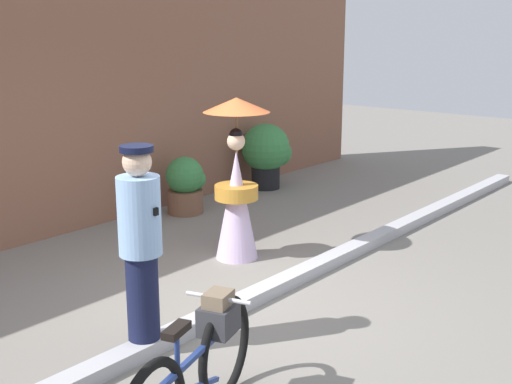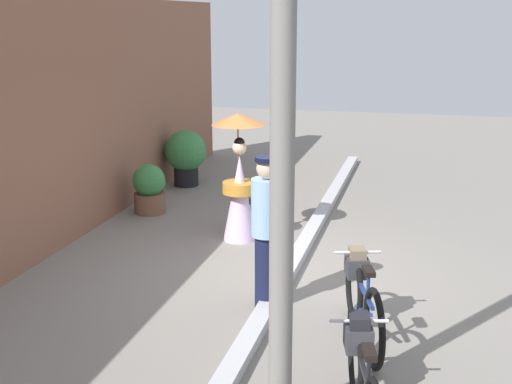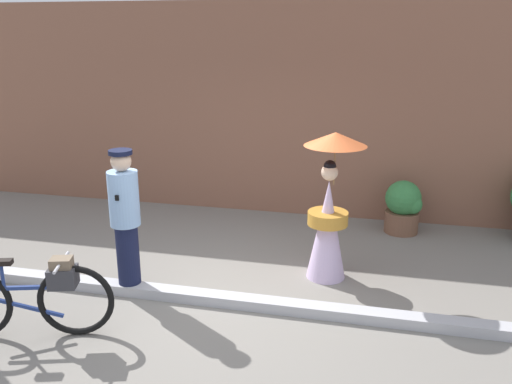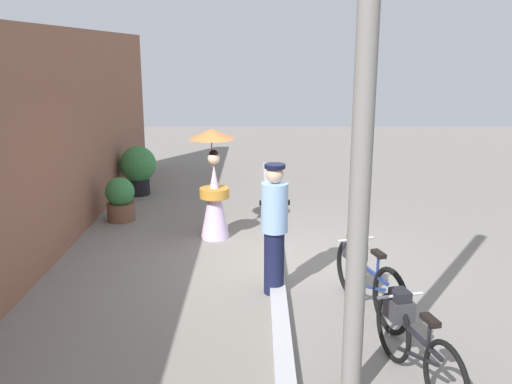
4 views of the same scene
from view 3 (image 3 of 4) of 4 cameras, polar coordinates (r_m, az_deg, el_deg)
ground_plane at (r=6.16m, az=-5.13°, el=-11.72°), size 30.00×30.00×0.00m
building_wall at (r=8.83m, az=1.59°, el=8.84°), size 14.00×0.40×3.41m
sidewalk_curb at (r=6.13m, az=-5.14°, el=-11.23°), size 14.00×0.20×0.12m
bicycle_near_officer at (r=5.76m, az=-22.97°, el=-10.29°), size 1.69×0.63×0.84m
person_officer at (r=6.18m, az=-13.85°, el=-2.79°), size 0.34×0.38×1.70m
person_with_parasol at (r=6.45m, az=7.85°, el=-1.81°), size 0.74×0.74×1.82m
potted_plant_by_door at (r=8.29m, az=15.55°, el=-1.50°), size 0.54×0.53×0.81m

